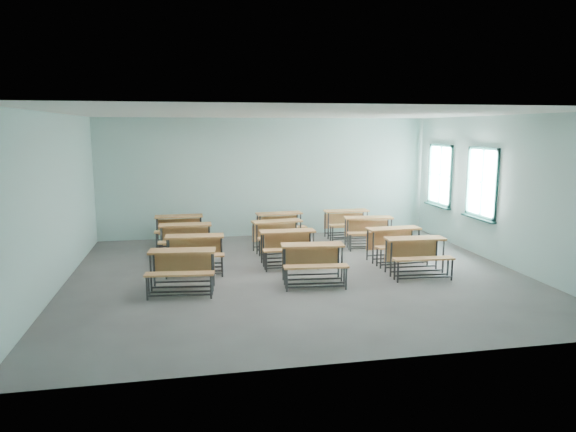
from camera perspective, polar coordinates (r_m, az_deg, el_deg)
name	(u,v)px	position (r m, az deg, el deg)	size (l,w,h in m)	color
room	(302,196)	(10.17, 1.52, 2.25)	(9.04, 8.04, 3.24)	slate
desk_unit_r0c0	(182,264)	(9.47, -11.71, -5.29)	(1.27, 0.92, 0.74)	#BC7B43
desk_unit_r0c1	(313,258)	(9.75, 2.81, -4.66)	(1.26, 0.90, 0.74)	#BC7B43
desk_unit_r0c2	(417,251)	(10.61, 14.10, -3.76)	(1.23, 0.86, 0.74)	#BC7B43
desk_unit_r1c0	(195,248)	(10.69, -10.32, -3.52)	(1.23, 0.86, 0.74)	#BC7B43
desk_unit_r1c1	(288,242)	(11.03, 0.03, -2.96)	(1.19, 0.80, 0.74)	#BC7B43
desk_unit_r1c2	(395,239)	(11.57, 11.83, -2.57)	(1.23, 0.86, 0.74)	#BC7B43
desk_unit_r2c0	(185,235)	(11.99, -11.32, -2.12)	(1.19, 0.80, 0.74)	#BC7B43
desk_unit_r2c1	(278,231)	(12.22, -1.07, -1.71)	(1.29, 0.95, 0.74)	#BC7B43
desk_unit_r2c2	(369,227)	(12.87, 9.00, -1.24)	(1.28, 0.94, 0.74)	#BC7B43
desk_unit_r3c0	(179,226)	(13.22, -12.00, -1.05)	(1.20, 0.82, 0.74)	#BC7B43
desk_unit_r3c1	(280,222)	(13.37, -0.88, -0.72)	(1.25, 0.89, 0.74)	#BC7B43
desk_unit_r3c2	(347,220)	(13.88, 6.61, -0.40)	(1.20, 0.81, 0.74)	#BC7B43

